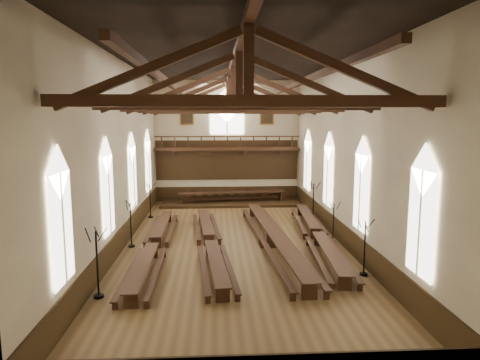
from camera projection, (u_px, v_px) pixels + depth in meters
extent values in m
plane|color=brown|center=(234.00, 246.00, 23.38)|extent=(26.00, 26.00, 0.00)
plane|color=beige|center=(227.00, 141.00, 35.51)|extent=(12.00, 0.00, 12.00)
plane|color=beige|center=(258.00, 202.00, 9.82)|extent=(12.00, 0.00, 12.00)
plane|color=beige|center=(119.00, 155.00, 22.32)|extent=(0.00, 26.00, 26.00)
plane|color=beige|center=(345.00, 154.00, 23.01)|extent=(0.00, 26.00, 26.00)
plane|color=black|center=(234.00, 57.00, 21.95)|extent=(26.00, 26.00, 0.00)
cube|color=#352610|center=(227.00, 194.00, 36.10)|extent=(11.90, 0.08, 1.20)
cube|color=#352610|center=(123.00, 237.00, 22.96)|extent=(0.08, 25.90, 1.20)
cube|color=#352610|center=(341.00, 233.00, 23.64)|extent=(0.08, 25.90, 1.20)
cube|color=white|center=(62.00, 229.00, 13.67)|extent=(0.05, 1.80, 3.60)
cube|color=white|center=(59.00, 173.00, 13.41)|extent=(0.05, 1.80, 1.80)
cylinder|color=beige|center=(63.00, 229.00, 13.67)|extent=(0.08, 0.08, 3.60)
cube|color=white|center=(108.00, 195.00, 19.59)|extent=(0.05, 1.80, 3.60)
cube|color=white|center=(107.00, 156.00, 19.34)|extent=(0.05, 1.80, 1.80)
cylinder|color=beige|center=(109.00, 195.00, 19.60)|extent=(0.08, 0.08, 3.60)
cube|color=white|center=(133.00, 177.00, 25.52)|extent=(0.05, 1.80, 3.60)
cube|color=white|center=(132.00, 147.00, 25.26)|extent=(0.05, 1.80, 1.80)
cylinder|color=beige|center=(134.00, 177.00, 25.52)|extent=(0.08, 0.08, 3.60)
cube|color=white|center=(149.00, 166.00, 31.45)|extent=(0.05, 1.80, 3.60)
cube|color=white|center=(148.00, 142.00, 31.19)|extent=(0.05, 1.80, 1.80)
cylinder|color=beige|center=(149.00, 166.00, 31.45)|extent=(0.08, 0.08, 3.60)
cube|color=white|center=(421.00, 224.00, 14.34)|extent=(0.05, 1.80, 3.60)
cube|color=white|center=(424.00, 170.00, 14.08)|extent=(0.05, 1.80, 1.80)
cylinder|color=beige|center=(420.00, 224.00, 14.34)|extent=(0.08, 0.08, 3.60)
cube|color=white|center=(361.00, 193.00, 20.27)|extent=(0.05, 1.80, 3.60)
cube|color=white|center=(362.00, 155.00, 20.01)|extent=(0.05, 1.80, 1.80)
cylinder|color=beige|center=(360.00, 193.00, 20.26)|extent=(0.08, 0.08, 3.60)
cube|color=white|center=(328.00, 176.00, 26.20)|extent=(0.05, 1.80, 3.60)
cube|color=white|center=(329.00, 147.00, 25.94)|extent=(0.05, 1.80, 1.80)
cylinder|color=beige|center=(327.00, 176.00, 26.19)|extent=(0.08, 0.08, 3.60)
cube|color=white|center=(307.00, 165.00, 32.12)|extent=(0.05, 1.80, 3.60)
cube|color=white|center=(308.00, 141.00, 31.87)|extent=(0.05, 1.80, 1.80)
cylinder|color=beige|center=(306.00, 165.00, 32.12)|extent=(0.08, 0.08, 3.60)
cube|color=white|center=(227.00, 120.00, 35.15)|extent=(2.80, 0.05, 2.40)
cube|color=white|center=(227.00, 105.00, 34.98)|extent=(2.80, 0.05, 2.80)
cylinder|color=beige|center=(227.00, 120.00, 35.11)|extent=(0.10, 0.10, 2.40)
cube|color=#381A12|center=(227.00, 149.00, 34.95)|extent=(11.80, 1.20, 0.20)
cube|color=#352610|center=(227.00, 160.00, 35.67)|extent=(11.80, 0.10, 3.30)
cube|color=#381A12|center=(227.00, 137.00, 34.27)|extent=(11.60, 0.12, 0.10)
cube|color=#381A12|center=(227.00, 148.00, 34.40)|extent=(11.60, 0.12, 0.10)
cube|color=#381A12|center=(173.00, 152.00, 35.13)|extent=(0.35, 0.40, 0.50)
cube|color=#381A12|center=(209.00, 152.00, 35.30)|extent=(0.35, 0.40, 0.50)
cube|color=#381A12|center=(245.00, 152.00, 35.47)|extent=(0.35, 0.40, 0.50)
cube|color=#381A12|center=(281.00, 152.00, 35.64)|extent=(0.35, 0.40, 0.50)
cube|color=brown|center=(187.00, 116.00, 34.93)|extent=(1.15, 0.06, 1.45)
cube|color=black|center=(187.00, 116.00, 34.89)|extent=(0.95, 0.04, 1.25)
cube|color=brown|center=(267.00, 116.00, 35.31)|extent=(1.15, 0.06, 1.45)
cube|color=black|center=(267.00, 116.00, 35.27)|extent=(0.95, 0.04, 1.25)
cube|color=#381A12|center=(248.00, 101.00, 12.44)|extent=(11.70, 0.35, 0.35)
cube|color=#381A12|center=(249.00, 55.00, 12.26)|extent=(0.30, 0.30, 2.40)
cube|color=#381A12|center=(148.00, 69.00, 12.15)|extent=(5.44, 0.26, 2.40)
cube|color=#381A12|center=(347.00, 70.00, 12.48)|extent=(5.44, 0.26, 2.40)
cube|color=#381A12|center=(239.00, 106.00, 17.38)|extent=(11.70, 0.35, 0.35)
cube|color=#381A12|center=(239.00, 73.00, 17.20)|extent=(0.30, 0.30, 2.40)
cube|color=#381A12|center=(167.00, 83.00, 17.09)|extent=(5.44, 0.26, 2.40)
cube|color=#381A12|center=(309.00, 84.00, 17.42)|extent=(5.44, 0.26, 2.40)
cube|color=#381A12|center=(234.00, 109.00, 22.32)|extent=(11.70, 0.35, 0.35)
cube|color=#381A12|center=(234.00, 83.00, 22.14)|extent=(0.30, 0.30, 2.40)
cube|color=#381A12|center=(178.00, 91.00, 22.03)|extent=(5.44, 0.26, 2.40)
cube|color=#381A12|center=(289.00, 91.00, 22.36)|extent=(5.44, 0.26, 2.40)
cube|color=#381A12|center=(230.00, 110.00, 27.26)|extent=(11.70, 0.35, 0.35)
cube|color=#381A12|center=(230.00, 90.00, 27.08)|extent=(0.30, 0.30, 2.40)
cube|color=#381A12|center=(185.00, 96.00, 26.97)|extent=(5.44, 0.26, 2.40)
cube|color=#381A12|center=(275.00, 96.00, 27.30)|extent=(5.44, 0.26, 2.40)
cube|color=#381A12|center=(228.00, 112.00, 32.20)|extent=(11.70, 0.35, 0.35)
cube|color=#381A12|center=(228.00, 94.00, 32.02)|extent=(0.30, 0.30, 2.40)
cube|color=#381A12|center=(189.00, 99.00, 31.91)|extent=(5.44, 0.26, 2.40)
cube|color=#381A12|center=(266.00, 100.00, 32.24)|extent=(5.44, 0.26, 2.40)
cube|color=#381A12|center=(168.00, 83.00, 21.94)|extent=(0.25, 25.70, 0.25)
cube|color=#381A12|center=(298.00, 84.00, 22.33)|extent=(0.25, 25.70, 0.25)
cube|color=#381A12|center=(234.00, 63.00, 21.99)|extent=(0.30, 25.70, 0.30)
cube|color=#381A12|center=(142.00, 265.00, 18.38)|extent=(0.71, 6.42, 0.07)
cube|color=#381A12|center=(129.00, 301.00, 15.58)|extent=(0.55, 0.08, 0.61)
cube|color=#381A12|center=(152.00, 252.00, 21.28)|extent=(0.55, 0.08, 0.61)
cube|color=#381A12|center=(142.00, 274.00, 18.44)|extent=(0.14, 5.68, 0.07)
cube|color=#381A12|center=(129.00, 271.00, 18.38)|extent=(0.33, 6.42, 0.05)
cube|color=#381A12|center=(113.00, 305.00, 15.51)|extent=(0.21, 0.07, 0.36)
cube|color=#381A12|center=(141.00, 254.00, 21.30)|extent=(0.21, 0.07, 0.36)
cube|color=#381A12|center=(155.00, 271.00, 18.45)|extent=(0.33, 6.42, 0.05)
cube|color=#381A12|center=(144.00, 304.00, 15.59)|extent=(0.21, 0.07, 0.36)
cube|color=#381A12|center=(164.00, 254.00, 21.38)|extent=(0.21, 0.07, 0.36)
cube|color=#381A12|center=(163.00, 223.00, 25.69)|extent=(0.71, 6.42, 0.07)
cube|color=#381A12|center=(156.00, 242.00, 22.89)|extent=(0.55, 0.08, 0.61)
cube|color=#381A12|center=(168.00, 218.00, 28.59)|extent=(0.55, 0.08, 0.61)
cube|color=#381A12|center=(163.00, 230.00, 25.75)|extent=(0.14, 5.68, 0.07)
cube|color=#381A12|center=(153.00, 228.00, 25.69)|extent=(0.33, 6.42, 0.05)
cube|color=#381A12|center=(146.00, 245.00, 22.82)|extent=(0.21, 0.07, 0.36)
cube|color=#381A12|center=(160.00, 220.00, 28.62)|extent=(0.21, 0.07, 0.36)
cube|color=#381A12|center=(172.00, 227.00, 25.77)|extent=(0.33, 6.42, 0.05)
cube|color=#381A12|center=(167.00, 245.00, 22.90)|extent=(0.21, 0.07, 0.36)
cube|color=#381A12|center=(177.00, 219.00, 28.69)|extent=(0.21, 0.07, 0.36)
cube|color=#381A12|center=(209.00, 261.00, 18.87)|extent=(1.17, 6.41, 0.07)
cube|color=#381A12|center=(208.00, 295.00, 16.08)|extent=(0.55, 0.12, 0.61)
cube|color=#381A12|center=(210.00, 249.00, 21.75)|extent=(0.55, 0.12, 0.61)
cube|color=#381A12|center=(209.00, 270.00, 18.93)|extent=(0.54, 5.63, 0.07)
cube|color=#381A12|center=(196.00, 268.00, 18.83)|extent=(0.79, 6.37, 0.05)
cube|color=#381A12|center=(193.00, 300.00, 15.98)|extent=(0.21, 0.08, 0.36)
cube|color=#381A12|center=(198.00, 252.00, 21.74)|extent=(0.21, 0.08, 0.36)
cube|color=#381A12|center=(221.00, 266.00, 18.98)|extent=(0.79, 6.37, 0.05)
cube|color=#381A12|center=(223.00, 298.00, 16.13)|extent=(0.21, 0.08, 0.36)
cube|color=#381A12|center=(221.00, 251.00, 21.89)|extent=(0.21, 0.08, 0.36)
cube|color=#381A12|center=(210.00, 221.00, 26.18)|extent=(1.17, 6.41, 0.07)
cube|color=#381A12|center=(210.00, 240.00, 23.39)|extent=(0.55, 0.12, 0.61)
cube|color=#381A12|center=(211.00, 216.00, 29.06)|extent=(0.55, 0.12, 0.61)
cube|color=#381A12|center=(211.00, 228.00, 26.24)|extent=(0.54, 5.63, 0.07)
cube|color=#381A12|center=(201.00, 226.00, 26.14)|extent=(0.79, 6.37, 0.05)
cube|color=#381A12|center=(200.00, 243.00, 23.29)|extent=(0.21, 0.08, 0.36)
cube|color=#381A12|center=(203.00, 218.00, 29.05)|extent=(0.21, 0.08, 0.36)
cube|color=#381A12|center=(220.00, 225.00, 26.30)|extent=(0.79, 6.37, 0.05)
cube|color=#381A12|center=(220.00, 242.00, 23.45)|extent=(0.21, 0.08, 0.36)
cube|color=#381A12|center=(219.00, 218.00, 29.20)|extent=(0.21, 0.08, 0.36)
cube|color=#381A12|center=(284.00, 254.00, 19.56)|extent=(1.19, 7.46, 0.08)
cube|color=#381A12|center=(298.00, 291.00, 16.31)|extent=(0.64, 0.12, 0.71)
cube|color=#381A12|center=(274.00, 241.00, 22.92)|extent=(0.64, 0.12, 0.71)
cube|color=#381A12|center=(284.00, 264.00, 19.63)|extent=(0.48, 6.58, 0.08)
cube|color=#381A12|center=(270.00, 261.00, 19.52)|extent=(0.74, 7.44, 0.06)
cube|color=#381A12|center=(281.00, 296.00, 16.20)|extent=(0.24, 0.09, 0.41)
cube|color=#381A12|center=(262.00, 244.00, 22.91)|extent=(0.24, 0.09, 0.41)
cube|color=#381A12|center=(298.00, 260.00, 19.68)|extent=(0.74, 7.44, 0.06)
cube|color=#381A12|center=(315.00, 295.00, 16.35)|extent=(0.24, 0.09, 0.41)
cube|color=#381A12|center=(286.00, 243.00, 23.07)|extent=(0.24, 0.09, 0.41)
cube|color=#381A12|center=(265.00, 217.00, 26.87)|extent=(1.19, 7.46, 0.08)
cube|color=#381A12|center=(272.00, 238.00, 23.62)|extent=(0.64, 0.12, 0.71)
cube|color=#381A12|center=(260.00, 212.00, 30.23)|extent=(0.64, 0.12, 0.71)
cube|color=#381A12|center=(265.00, 224.00, 26.94)|extent=(0.48, 6.58, 0.08)
cube|color=#381A12|center=(255.00, 222.00, 26.84)|extent=(0.74, 7.44, 0.06)
cube|color=#381A12|center=(261.00, 241.00, 23.51)|extent=(0.24, 0.09, 0.41)
cube|color=#381A12|center=(251.00, 214.00, 30.23)|extent=(0.24, 0.09, 0.41)
cube|color=#381A12|center=(276.00, 221.00, 26.99)|extent=(0.74, 7.44, 0.06)
cube|color=#381A12|center=(284.00, 240.00, 23.67)|extent=(0.24, 0.09, 0.41)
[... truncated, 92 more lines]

